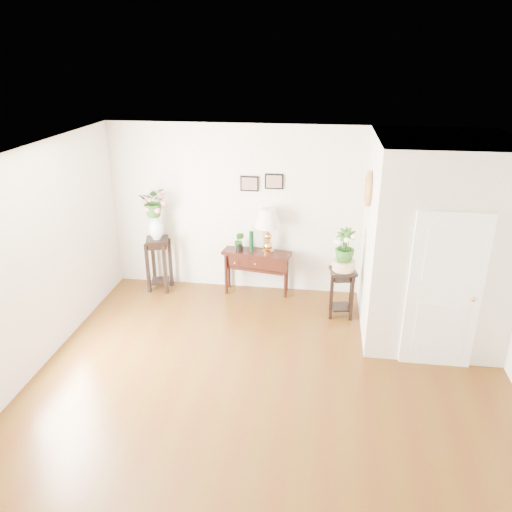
% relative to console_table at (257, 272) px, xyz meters
% --- Properties ---
extents(floor, '(6.00, 5.50, 0.02)m').
position_rel_console_table_xyz_m(floor, '(0.51, -2.55, -0.37)').
color(floor, '#51340F').
rests_on(floor, ground).
extents(ceiling, '(6.00, 5.50, 0.02)m').
position_rel_console_table_xyz_m(ceiling, '(0.51, -2.55, 2.43)').
color(ceiling, white).
rests_on(ceiling, ground).
extents(wall_back, '(6.00, 0.02, 2.80)m').
position_rel_console_table_xyz_m(wall_back, '(0.51, 0.20, 1.03)').
color(wall_back, silver).
rests_on(wall_back, ground).
extents(wall_front, '(6.00, 0.02, 2.80)m').
position_rel_console_table_xyz_m(wall_front, '(0.51, -5.30, 1.03)').
color(wall_front, silver).
rests_on(wall_front, ground).
extents(wall_left, '(0.02, 5.50, 2.80)m').
position_rel_console_table_xyz_m(wall_left, '(-2.49, -2.55, 1.03)').
color(wall_left, silver).
rests_on(wall_left, ground).
extents(partition, '(1.80, 1.95, 2.80)m').
position_rel_console_table_xyz_m(partition, '(2.61, -0.78, 1.03)').
color(partition, silver).
rests_on(partition, floor).
extents(door, '(0.90, 0.05, 2.10)m').
position_rel_console_table_xyz_m(door, '(2.61, -1.78, 0.68)').
color(door, white).
rests_on(door, floor).
extents(art_print_left, '(0.30, 0.02, 0.25)m').
position_rel_console_table_xyz_m(art_print_left, '(-0.14, 0.18, 1.48)').
color(art_print_left, black).
rests_on(art_print_left, wall_back).
extents(art_print_right, '(0.30, 0.02, 0.25)m').
position_rel_console_table_xyz_m(art_print_right, '(0.26, 0.18, 1.53)').
color(art_print_right, black).
rests_on(art_print_right, wall_back).
extents(wall_ornament, '(0.07, 0.51, 0.51)m').
position_rel_console_table_xyz_m(wall_ornament, '(1.67, -0.65, 1.68)').
color(wall_ornament, tan).
rests_on(wall_ornament, partition).
extents(console_table, '(1.17, 0.56, 0.75)m').
position_rel_console_table_xyz_m(console_table, '(0.00, 0.00, 0.00)').
color(console_table, black).
rests_on(console_table, floor).
extents(table_lamp, '(0.52, 0.52, 0.76)m').
position_rel_console_table_xyz_m(table_lamp, '(0.19, 0.00, 0.72)').
color(table_lamp, tan).
rests_on(table_lamp, console_table).
extents(green_vase, '(0.09, 0.09, 0.35)m').
position_rel_console_table_xyz_m(green_vase, '(-0.09, 0.00, 0.54)').
color(green_vase, black).
rests_on(green_vase, console_table).
extents(potted_plant, '(0.20, 0.17, 0.31)m').
position_rel_console_table_xyz_m(potted_plant, '(-0.29, 0.00, 0.53)').
color(potted_plant, '#225118').
rests_on(potted_plant, console_table).
extents(plant_stand_a, '(0.45, 0.45, 0.93)m').
position_rel_console_table_xyz_m(plant_stand_a, '(-1.67, -0.11, 0.09)').
color(plant_stand_a, black).
rests_on(plant_stand_a, floor).
extents(porcelain_vase, '(0.28, 0.28, 0.44)m').
position_rel_console_table_xyz_m(porcelain_vase, '(-1.67, -0.11, 0.78)').
color(porcelain_vase, silver).
rests_on(porcelain_vase, plant_stand_a).
extents(lily_arrangement, '(0.53, 0.49, 0.51)m').
position_rel_console_table_xyz_m(lily_arrangement, '(-1.67, -0.11, 1.21)').
color(lily_arrangement, '#225118').
rests_on(lily_arrangement, porcelain_vase).
extents(plant_stand_b, '(0.44, 0.44, 0.77)m').
position_rel_console_table_xyz_m(plant_stand_b, '(1.41, -0.61, 0.01)').
color(plant_stand_b, black).
rests_on(plant_stand_b, floor).
extents(ceramic_bowl, '(0.42, 0.42, 0.15)m').
position_rel_console_table_xyz_m(ceramic_bowl, '(1.41, -0.61, 0.48)').
color(ceramic_bowl, beige).
rests_on(ceramic_bowl, plant_stand_b).
extents(narcissus, '(0.34, 0.34, 0.53)m').
position_rel_console_table_xyz_m(narcissus, '(1.41, -0.61, 0.78)').
color(narcissus, '#225118').
rests_on(narcissus, ceramic_bowl).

